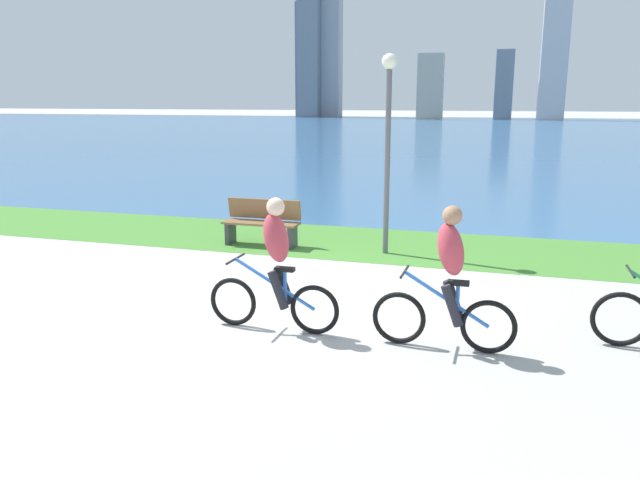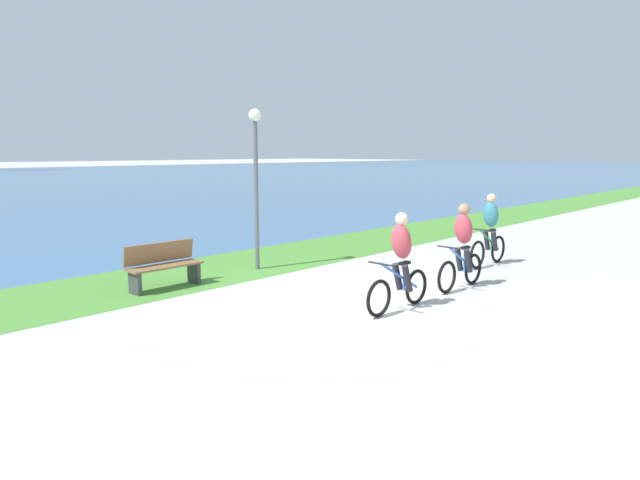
% 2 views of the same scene
% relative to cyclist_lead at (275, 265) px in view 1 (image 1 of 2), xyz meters
% --- Properties ---
extents(ground_plane, '(300.00, 300.00, 0.00)m').
position_rel_cyclist_lead_xyz_m(ground_plane, '(-0.28, 1.49, -0.83)').
color(ground_plane, '#B2AFA8').
extents(grass_strip_bayside, '(120.00, 2.97, 0.01)m').
position_rel_cyclist_lead_xyz_m(grass_strip_bayside, '(-0.28, 4.97, -0.83)').
color(grass_strip_bayside, '#478433').
rests_on(grass_strip_bayside, ground).
extents(bay_water_surface, '(300.00, 89.02, 0.00)m').
position_rel_cyclist_lead_xyz_m(bay_water_surface, '(-0.28, 50.97, -0.83)').
color(bay_water_surface, '#386693').
rests_on(bay_water_surface, ground).
extents(cyclist_lead, '(1.69, 0.52, 1.66)m').
position_rel_cyclist_lead_xyz_m(cyclist_lead, '(0.00, 0.00, 0.00)').
color(cyclist_lead, black).
rests_on(cyclist_lead, ground).
extents(cyclist_trailing, '(1.64, 0.52, 1.67)m').
position_rel_cyclist_lead_xyz_m(cyclist_trailing, '(2.07, -0.00, 0.00)').
color(cyclist_trailing, black).
rests_on(cyclist_trailing, ground).
extents(bench_near_path, '(1.50, 0.47, 0.90)m').
position_rel_cyclist_lead_xyz_m(bench_near_path, '(-1.91, 4.25, -0.38)').
color(bench_near_path, brown).
rests_on(bench_near_path, ground).
extents(lamppost_tall, '(0.28, 0.28, 3.58)m').
position_rel_cyclist_lead_xyz_m(lamppost_tall, '(0.52, 4.30, 1.54)').
color(lamppost_tall, '#595960').
rests_on(lamppost_tall, ground).
extents(city_skyline_far_shore, '(39.80, 10.19, 27.66)m').
position_rel_cyclist_lead_xyz_m(city_skyline_far_shore, '(-15.94, 88.92, 10.20)').
color(city_skyline_far_shore, slate).
rests_on(city_skyline_far_shore, ground).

